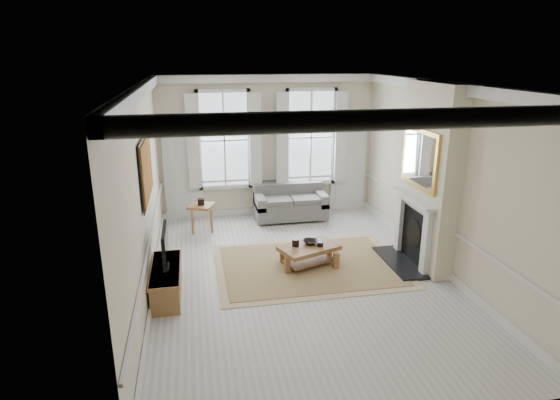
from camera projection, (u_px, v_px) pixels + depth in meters
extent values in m
plane|color=#B7B5AD|center=(301.00, 277.00, 8.44)|extent=(7.20, 7.20, 0.00)
plane|color=white|center=(304.00, 83.00, 7.42)|extent=(7.20, 7.20, 0.00)
plane|color=beige|center=(268.00, 147.00, 11.31)|extent=(5.20, 0.00, 5.20)
plane|color=beige|center=(144.00, 195.00, 7.47)|extent=(0.00, 7.20, 7.20)
plane|color=beige|center=(443.00, 179.00, 8.39)|extent=(0.00, 7.20, 7.20)
cube|color=silver|center=(183.00, 173.00, 11.07)|extent=(0.90, 0.08, 2.30)
cube|color=silver|center=(348.00, 165.00, 11.80)|extent=(0.90, 0.08, 2.30)
cube|color=#B8851F|center=(146.00, 169.00, 7.65)|extent=(0.05, 1.66, 1.06)
cube|color=beige|center=(429.00, 177.00, 8.55)|extent=(0.35, 1.70, 3.38)
cube|color=black|center=(400.00, 262.00, 8.98)|extent=(0.55, 1.50, 0.05)
cube|color=silver|center=(426.00, 246.00, 8.33)|extent=(0.10, 0.18, 1.15)
cube|color=silver|center=(399.00, 225.00, 9.36)|extent=(0.10, 0.18, 1.15)
cube|color=silver|center=(413.00, 198.00, 8.62)|extent=(0.20, 1.45, 0.06)
cube|color=black|center=(414.00, 236.00, 8.86)|extent=(0.02, 0.92, 1.00)
cube|color=gold|center=(419.00, 158.00, 8.41)|extent=(0.06, 1.26, 1.06)
cube|color=#60605D|center=(291.00, 209.00, 11.31)|extent=(1.71, 0.83, 0.39)
cube|color=#60605D|center=(288.00, 192.00, 11.50)|extent=(1.71, 0.20, 0.44)
cube|color=#60605D|center=(260.00, 202.00, 11.10)|extent=(0.20, 0.83, 0.30)
cube|color=#60605D|center=(321.00, 198.00, 11.37)|extent=(0.20, 0.83, 0.30)
cylinder|color=brown|center=(263.00, 224.00, 10.96)|extent=(0.06, 0.06, 0.08)
cylinder|color=brown|center=(317.00, 212.00, 11.78)|extent=(0.06, 0.06, 0.08)
cube|color=brown|center=(201.00, 206.00, 10.50)|extent=(0.65, 0.65, 0.06)
cube|color=brown|center=(193.00, 222.00, 10.36)|extent=(0.05, 0.05, 0.55)
cube|color=brown|center=(211.00, 221.00, 10.44)|extent=(0.05, 0.05, 0.55)
cube|color=brown|center=(193.00, 216.00, 10.74)|extent=(0.05, 0.05, 0.55)
cube|color=brown|center=(210.00, 215.00, 10.81)|extent=(0.05, 0.05, 0.55)
cube|color=tan|center=(309.00, 265.00, 8.88)|extent=(3.50, 2.60, 0.02)
cube|color=brown|center=(309.00, 248.00, 8.77)|extent=(1.24, 0.97, 0.08)
cube|color=brown|center=(288.00, 265.00, 8.55)|extent=(0.10, 0.10, 0.33)
cube|color=brown|center=(335.00, 261.00, 8.71)|extent=(0.10, 0.10, 0.33)
cube|color=brown|center=(284.00, 255.00, 8.96)|extent=(0.10, 0.10, 0.33)
cube|color=brown|center=(328.00, 251.00, 9.12)|extent=(0.10, 0.10, 0.33)
cylinder|color=black|center=(296.00, 243.00, 8.74)|extent=(0.14, 0.14, 0.14)
cylinder|color=black|center=(320.00, 244.00, 8.74)|extent=(0.12, 0.12, 0.09)
imported|color=black|center=(310.00, 242.00, 8.85)|extent=(0.36, 0.36, 0.07)
cube|color=brown|center=(167.00, 281.00, 7.74)|extent=(0.45, 1.40, 0.50)
cube|color=black|center=(167.00, 267.00, 7.67)|extent=(0.08, 0.30, 0.03)
cube|color=black|center=(165.00, 245.00, 7.55)|extent=(0.05, 0.90, 0.55)
cube|color=black|center=(167.00, 245.00, 7.55)|extent=(0.01, 0.83, 0.49)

